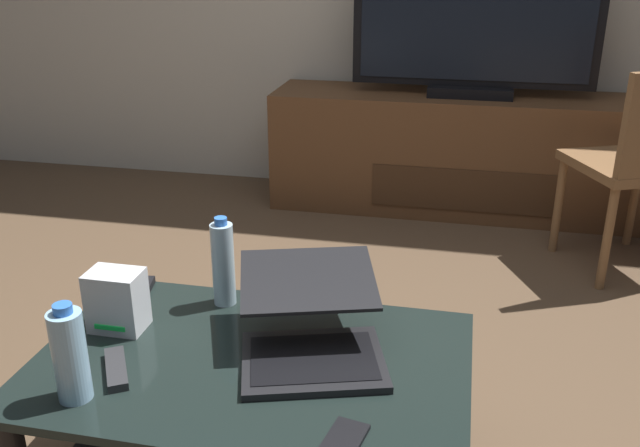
{
  "coord_description": "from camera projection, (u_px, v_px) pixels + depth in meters",
  "views": [
    {
      "loc": [
        0.35,
        -1.66,
        1.32
      ],
      "look_at": [
        -0.04,
        0.16,
        0.56
      ],
      "focal_mm": 38.91,
      "sensor_mm": 36.0,
      "label": 1
    }
  ],
  "objects": [
    {
      "name": "laptop",
      "position": [
        311.0,
        327.0,
        1.63
      ],
      "size": [
        0.43,
        0.49,
        0.17
      ],
      "color": "black",
      "rests_on": "coffee_table"
    },
    {
      "name": "router_box",
      "position": [
        117.0,
        300.0,
        1.73
      ],
      "size": [
        0.13,
        0.1,
        0.16
      ],
      "color": "silver",
      "rests_on": "coffee_table"
    },
    {
      "name": "television",
      "position": [
        475.0,
        23.0,
        3.32
      ],
      "size": [
        1.18,
        0.2,
        0.73
      ],
      "color": "black",
      "rests_on": "media_cabinet"
    },
    {
      "name": "media_cabinet",
      "position": [
        465.0,
        153.0,
        3.58
      ],
      "size": [
        1.98,
        0.48,
        0.6
      ],
      "color": "brown",
      "rests_on": "ground"
    },
    {
      "name": "coffee_table",
      "position": [
        253.0,
        405.0,
        1.67
      ],
      "size": [
        1.01,
        0.66,
        0.41
      ],
      "color": "black",
      "rests_on": "ground"
    },
    {
      "name": "cell_phone",
      "position": [
        342.0,
        444.0,
        1.34
      ],
      "size": [
        0.1,
        0.15,
        0.01
      ],
      "primitive_type": "cube",
      "rotation": [
        0.0,
        0.0,
        -0.2
      ],
      "color": "black",
      "rests_on": "coffee_table"
    },
    {
      "name": "soundbar_remote",
      "position": [
        116.0,
        369.0,
        1.57
      ],
      "size": [
        0.12,
        0.16,
        0.02
      ],
      "primitive_type": "cube",
      "rotation": [
        0.0,
        0.0,
        0.54
      ],
      "color": "#2D2D30",
      "rests_on": "coffee_table"
    },
    {
      "name": "water_bottle_near",
      "position": [
        223.0,
        263.0,
        1.84
      ],
      "size": [
        0.06,
        0.06,
        0.25
      ],
      "color": "silver",
      "rests_on": "coffee_table"
    },
    {
      "name": "ground_plane",
      "position": [
        321.0,
        418.0,
        2.07
      ],
      "size": [
        7.68,
        7.68,
        0.0
      ],
      "primitive_type": "plane",
      "color": "brown"
    },
    {
      "name": "water_bottle_far",
      "position": [
        70.0,
        355.0,
        1.45
      ],
      "size": [
        0.07,
        0.07,
        0.23
      ],
      "color": "#99C6E5",
      "rests_on": "coffee_table"
    },
    {
      "name": "tv_remote",
      "position": [
        141.0,
        292.0,
        1.91
      ],
      "size": [
        0.07,
        0.17,
        0.02
      ],
      "primitive_type": "cube",
      "rotation": [
        0.0,
        0.0,
        0.2
      ],
      "color": "black",
      "rests_on": "coffee_table"
    }
  ]
}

